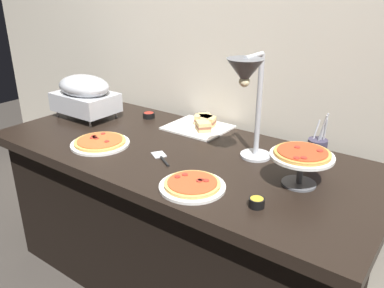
{
  "coord_description": "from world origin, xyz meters",
  "views": [
    {
      "loc": [
        1.07,
        -1.34,
        1.5
      ],
      "look_at": [
        0.08,
        0.0,
        0.81
      ],
      "focal_mm": 36.59,
      "sensor_mm": 36.0,
      "label": 1
    }
  ],
  "objects_px": {
    "pizza_plate_raised_stand": "(302,158)",
    "serving_spatula": "(162,158)",
    "pizza_plate_front": "(100,143)",
    "chafing_dish": "(85,94)",
    "sauce_cup_near": "(257,202)",
    "utensil_holder": "(317,150)",
    "sandwich_platter": "(202,124)",
    "sauce_cup_far": "(149,115)",
    "pizza_plate_center": "(192,185)",
    "heat_lamp": "(247,83)"
  },
  "relations": [
    {
      "from": "chafing_dish",
      "to": "pizza_plate_front",
      "type": "xyz_separation_m",
      "value": [
        0.39,
        -0.25,
        -0.13
      ]
    },
    {
      "from": "chafing_dish",
      "to": "sauce_cup_far",
      "type": "xyz_separation_m",
      "value": [
        0.3,
        0.21,
        -0.12
      ]
    },
    {
      "from": "heat_lamp",
      "to": "pizza_plate_raised_stand",
      "type": "distance_m",
      "value": 0.37
    },
    {
      "from": "sauce_cup_far",
      "to": "utensil_holder",
      "type": "distance_m",
      "value": 1.02
    },
    {
      "from": "utensil_holder",
      "to": "pizza_plate_front",
      "type": "bearing_deg",
      "value": -155.28
    },
    {
      "from": "serving_spatula",
      "to": "sauce_cup_near",
      "type": "bearing_deg",
      "value": -12.14
    },
    {
      "from": "serving_spatula",
      "to": "sandwich_platter",
      "type": "bearing_deg",
      "value": 100.84
    },
    {
      "from": "pizza_plate_front",
      "to": "sandwich_platter",
      "type": "height_order",
      "value": "sandwich_platter"
    },
    {
      "from": "pizza_plate_front",
      "to": "pizza_plate_center",
      "type": "relative_size",
      "value": 1.1
    },
    {
      "from": "pizza_plate_front",
      "to": "pizza_plate_raised_stand",
      "type": "height_order",
      "value": "pizza_plate_raised_stand"
    },
    {
      "from": "chafing_dish",
      "to": "heat_lamp",
      "type": "height_order",
      "value": "heat_lamp"
    },
    {
      "from": "sauce_cup_far",
      "to": "chafing_dish",
      "type": "bearing_deg",
      "value": -145.75
    },
    {
      "from": "pizza_plate_raised_stand",
      "to": "serving_spatula",
      "type": "distance_m",
      "value": 0.62
    },
    {
      "from": "heat_lamp",
      "to": "sauce_cup_far",
      "type": "height_order",
      "value": "heat_lamp"
    },
    {
      "from": "pizza_plate_front",
      "to": "utensil_holder",
      "type": "bearing_deg",
      "value": 24.72
    },
    {
      "from": "pizza_plate_raised_stand",
      "to": "utensil_holder",
      "type": "xyz_separation_m",
      "value": [
        -0.02,
        0.24,
        -0.06
      ]
    },
    {
      "from": "sauce_cup_near",
      "to": "heat_lamp",
      "type": "bearing_deg",
      "value": 127.43
    },
    {
      "from": "pizza_plate_front",
      "to": "sauce_cup_near",
      "type": "height_order",
      "value": "sauce_cup_near"
    },
    {
      "from": "pizza_plate_front",
      "to": "sandwich_platter",
      "type": "relative_size",
      "value": 0.89
    },
    {
      "from": "pizza_plate_center",
      "to": "utensil_holder",
      "type": "bearing_deg",
      "value": 59.34
    },
    {
      "from": "pizza_plate_front",
      "to": "sauce_cup_near",
      "type": "distance_m",
      "value": 0.89
    },
    {
      "from": "heat_lamp",
      "to": "pizza_plate_raised_stand",
      "type": "relative_size",
      "value": 1.94
    },
    {
      "from": "sandwich_platter",
      "to": "utensil_holder",
      "type": "distance_m",
      "value": 0.67
    },
    {
      "from": "serving_spatula",
      "to": "pizza_plate_center",
      "type": "bearing_deg",
      "value": -27.06
    },
    {
      "from": "pizza_plate_raised_stand",
      "to": "sandwich_platter",
      "type": "distance_m",
      "value": 0.75
    },
    {
      "from": "chafing_dish",
      "to": "serving_spatula",
      "type": "height_order",
      "value": "chafing_dish"
    },
    {
      "from": "chafing_dish",
      "to": "pizza_plate_front",
      "type": "bearing_deg",
      "value": -32.08
    },
    {
      "from": "heat_lamp",
      "to": "pizza_plate_center",
      "type": "relative_size",
      "value": 1.83
    },
    {
      "from": "pizza_plate_center",
      "to": "sauce_cup_near",
      "type": "bearing_deg",
      "value": 5.38
    },
    {
      "from": "pizza_plate_raised_stand",
      "to": "utensil_holder",
      "type": "height_order",
      "value": "utensil_holder"
    },
    {
      "from": "heat_lamp",
      "to": "sauce_cup_near",
      "type": "bearing_deg",
      "value": -52.57
    },
    {
      "from": "sauce_cup_far",
      "to": "pizza_plate_raised_stand",
      "type": "bearing_deg",
      "value": -14.36
    },
    {
      "from": "chafing_dish",
      "to": "serving_spatula",
      "type": "xyz_separation_m",
      "value": [
        0.74,
        -0.19,
        -0.14
      ]
    },
    {
      "from": "pizza_plate_front",
      "to": "serving_spatula",
      "type": "distance_m",
      "value": 0.35
    },
    {
      "from": "pizza_plate_front",
      "to": "chafing_dish",
      "type": "bearing_deg",
      "value": 147.92
    },
    {
      "from": "pizza_plate_front",
      "to": "serving_spatula",
      "type": "height_order",
      "value": "pizza_plate_front"
    },
    {
      "from": "sandwich_platter",
      "to": "heat_lamp",
      "type": "bearing_deg",
      "value": -34.24
    },
    {
      "from": "heat_lamp",
      "to": "sandwich_platter",
      "type": "bearing_deg",
      "value": 145.76
    },
    {
      "from": "sandwich_platter",
      "to": "serving_spatula",
      "type": "distance_m",
      "value": 0.45
    },
    {
      "from": "heat_lamp",
      "to": "pizza_plate_front",
      "type": "relative_size",
      "value": 1.66
    },
    {
      "from": "pizza_plate_center",
      "to": "pizza_plate_raised_stand",
      "type": "xyz_separation_m",
      "value": [
        0.32,
        0.27,
        0.1
      ]
    },
    {
      "from": "heat_lamp",
      "to": "pizza_plate_raised_stand",
      "type": "bearing_deg",
      "value": -4.69
    },
    {
      "from": "sandwich_platter",
      "to": "pizza_plate_front",
      "type": "bearing_deg",
      "value": -117.85
    },
    {
      "from": "sauce_cup_near",
      "to": "pizza_plate_center",
      "type": "bearing_deg",
      "value": -174.62
    },
    {
      "from": "pizza_plate_raised_stand",
      "to": "sauce_cup_far",
      "type": "distance_m",
      "value": 1.07
    },
    {
      "from": "chafing_dish",
      "to": "sauce_cup_near",
      "type": "bearing_deg",
      "value": -13.44
    },
    {
      "from": "pizza_plate_front",
      "to": "utensil_holder",
      "type": "distance_m",
      "value": 1.02
    },
    {
      "from": "sandwich_platter",
      "to": "serving_spatula",
      "type": "bearing_deg",
      "value": -79.16
    },
    {
      "from": "pizza_plate_raised_stand",
      "to": "serving_spatula",
      "type": "height_order",
      "value": "pizza_plate_raised_stand"
    },
    {
      "from": "serving_spatula",
      "to": "sauce_cup_far",
      "type": "bearing_deg",
      "value": 137.62
    }
  ]
}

